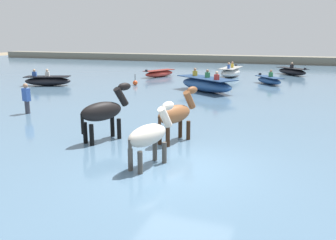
{
  "coord_description": "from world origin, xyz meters",
  "views": [
    {
      "loc": [
        2.56,
        -7.83,
        3.54
      ],
      "look_at": [
        -1.32,
        2.66,
        0.84
      ],
      "focal_mm": 37.12,
      "sensor_mm": 36.0,
      "label": 1
    }
  ],
  "objects": [
    {
      "name": "channel_buoy",
      "position": [
        -7.57,
        13.18,
        0.51
      ],
      "size": [
        0.33,
        0.33,
        0.75
      ],
      "color": "#E54C1E",
      "rests_on": "water_surface"
    },
    {
      "name": "horse_trailing_pinto",
      "position": [
        -0.75,
        -0.21,
        1.12
      ],
      "size": [
        0.83,
        1.73,
        1.89
      ],
      "color": "beige",
      "rests_on": "ground"
    },
    {
      "name": "horse_flank_black",
      "position": [
        -2.96,
        1.35,
        1.24
      ],
      "size": [
        1.1,
        1.88,
        2.09
      ],
      "color": "black",
      "rests_on": "ground"
    },
    {
      "name": "boat_mid_channel",
      "position": [
        -2.46,
        12.24,
        0.76
      ],
      "size": [
        4.2,
        3.56,
        1.3
      ],
      "color": "#28518E",
      "rests_on": "water_surface"
    },
    {
      "name": "horse_lead_chestnut",
      "position": [
        -0.82,
        2.02,
        1.18
      ],
      "size": [
        0.98,
        1.8,
        1.99
      ],
      "color": "brown",
      "rests_on": "ground"
    },
    {
      "name": "far_shoreline",
      "position": [
        0.0,
        36.32,
        0.61
      ],
      "size": [
        80.0,
        2.4,
        1.23
      ],
      "primitive_type": "cube",
      "color": "#706B5B",
      "rests_on": "ground"
    },
    {
      "name": "boat_near_port",
      "position": [
        0.82,
        16.92,
        0.6
      ],
      "size": [
        2.16,
        2.41,
        0.98
      ],
      "color": "#28518E",
      "rests_on": "water_surface"
    },
    {
      "name": "boat_distant_east",
      "position": [
        2.17,
        23.69,
        0.64
      ],
      "size": [
        2.83,
        2.99,
        1.06
      ],
      "color": "black",
      "rests_on": "water_surface"
    },
    {
      "name": "person_wading_mid",
      "position": [
        -8.07,
        3.65,
        0.87
      ],
      "size": [
        0.36,
        0.27,
        1.63
      ],
      "color": "#383842",
      "rests_on": "ground"
    },
    {
      "name": "ground_plane",
      "position": [
        0.0,
        0.0,
        0.0
      ],
      "size": [
        120.0,
        120.0,
        0.0
      ],
      "primitive_type": "plane",
      "color": "#84755B"
    },
    {
      "name": "boat_near_starboard",
      "position": [
        -2.48,
        20.44,
        0.72
      ],
      "size": [
        1.56,
        3.74,
        1.22
      ],
      "color": "silver",
      "rests_on": "water_surface"
    },
    {
      "name": "water_surface",
      "position": [
        0.0,
        10.0,
        0.17
      ],
      "size": [
        90.0,
        90.0,
        0.34
      ],
      "primitive_type": "cube",
      "color": "slate",
      "rests_on": "ground"
    },
    {
      "name": "boat_far_offshore",
      "position": [
        -7.9,
        18.4,
        0.61
      ],
      "size": [
        2.0,
        3.14,
        0.68
      ],
      "color": "#BC382D",
      "rests_on": "water_surface"
    },
    {
      "name": "boat_mid_outer",
      "position": [
        -13.0,
        11.05,
        0.66
      ],
      "size": [
        3.18,
        2.11,
        1.1
      ],
      "color": "black",
      "rests_on": "water_surface"
    }
  ]
}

